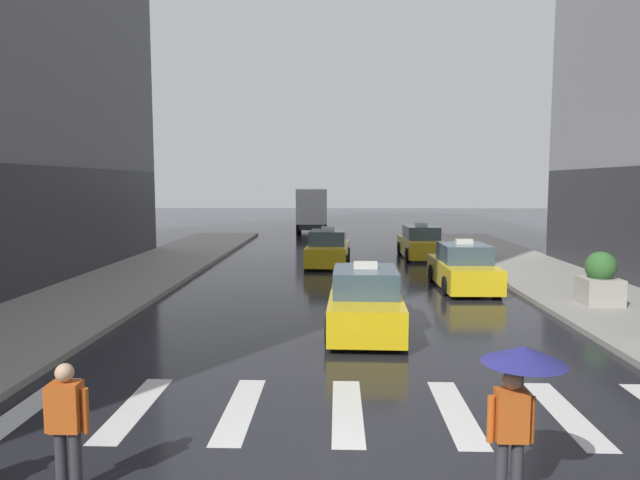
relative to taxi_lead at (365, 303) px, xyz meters
name	(u,v)px	position (x,y,z in m)	size (l,w,h in m)	color
crosswalk_markings	(347,410)	(-0.54, -5.22, -0.72)	(11.30, 2.80, 0.01)	silver
taxi_lead	(365,303)	(0.00, 0.00, 0.00)	(2.02, 4.58, 1.80)	yellow
taxi_second	(463,269)	(3.81, 5.94, 0.00)	(1.97, 4.56, 1.80)	yellow
taxi_third	(328,249)	(-1.15, 11.67, 0.00)	(2.10, 4.62, 1.80)	yellow
taxi_fourth	(421,244)	(3.52, 14.40, 0.00)	(2.05, 4.60, 1.80)	gold
box_truck	(312,208)	(-2.72, 29.04, 1.13)	(2.51, 7.62, 3.35)	#2D2D2D
pedestrian_with_umbrella	(519,382)	(1.37, -7.99, 0.79)	(0.96, 0.96, 1.94)	#333338
pedestrian_plain_coat	(67,421)	(-3.96, -7.90, 0.21)	(0.55, 0.24, 1.65)	#333338
planter_mid_block	(600,281)	(7.18, 2.68, 0.15)	(1.10, 1.10, 1.60)	#A8A399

